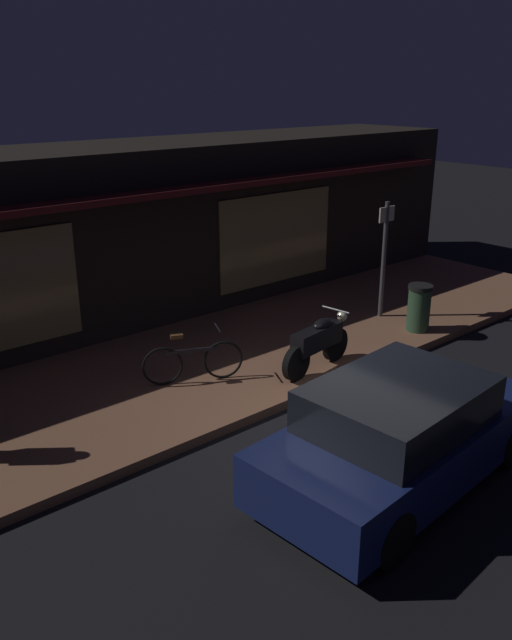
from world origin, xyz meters
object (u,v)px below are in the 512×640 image
sign_post (384,253)px  trash_bin (419,307)px  motorcycle (318,342)px  parked_car_near (401,433)px  bicycle_parked (193,361)px

sign_post → trash_bin: size_ratio=2.58×
sign_post → trash_bin: (-0.09, -1.01, -0.89)m
sign_post → motorcycle: bearing=-160.5°
sign_post → parked_car_near: bearing=-138.5°
trash_bin → parked_car_near: parked_car_near is taller
bicycle_parked → trash_bin: trash_bin is taller
sign_post → parked_car_near: size_ratio=0.57×
motorcycle → trash_bin: size_ratio=1.83×
bicycle_parked → parked_car_near: parked_car_near is taller
sign_post → trash_bin: bearing=-95.3°
bicycle_parked → sign_post: 4.94m
motorcycle → sign_post: sign_post is taller
motorcycle → parked_car_near: bearing=-117.2°
bicycle_parked → trash_bin: bearing=-11.3°
bicycle_parked → motorcycle: bearing=-26.9°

